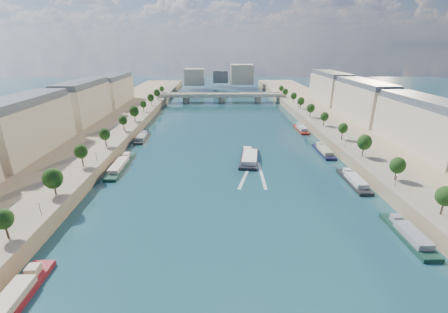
{
  "coord_description": "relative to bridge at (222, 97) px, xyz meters",
  "views": [
    {
      "loc": [
        -5.14,
        -41.08,
        48.11
      ],
      "look_at": [
        -2.22,
        74.33,
        5.0
      ],
      "focal_mm": 24.0,
      "sensor_mm": 36.0,
      "label": 1
    }
  ],
  "objects": [
    {
      "name": "pave_right",
      "position": [
        57.0,
        -126.54,
        -0.03
      ],
      "size": [
        14.0,
        520.0,
        0.1
      ],
      "primitive_type": "cube",
      "color": "gray",
      "rests_on": "quay_right"
    },
    {
      "name": "trees_left",
      "position": [
        -55.0,
        -124.54,
        5.39
      ],
      "size": [
        4.8,
        268.8,
        8.26
      ],
      "color": "#382B1E",
      "rests_on": "ground"
    },
    {
      "name": "moored_barges_right",
      "position": [
        45.5,
        -168.6,
        -4.24
      ],
      "size": [
        5.0,
        163.66,
        3.6
      ],
      "color": "black",
      "rests_on": "ground"
    },
    {
      "name": "moored_barges_left",
      "position": [
        -45.5,
        -184.51,
        -4.24
      ],
      "size": [
        5.0,
        158.22,
        3.6
      ],
      "color": "#161632",
      "rests_on": "ground"
    },
    {
      "name": "ground",
      "position": [
        0.0,
        -126.54,
        -5.08
      ],
      "size": [
        700.0,
        700.0,
        0.0
      ],
      "primitive_type": "plane",
      "color": "#0B2A32",
      "rests_on": "ground"
    },
    {
      "name": "buildings_right",
      "position": [
        85.0,
        -114.54,
        11.37
      ],
      "size": [
        16.0,
        226.0,
        23.2
      ],
      "color": "beige",
      "rests_on": "ground"
    },
    {
      "name": "wake",
      "position": [
        9.29,
        -159.85,
        -5.06
      ],
      "size": [
        11.48,
        26.02,
        0.04
      ],
      "color": "silver",
      "rests_on": "ground"
    },
    {
      "name": "bridge",
      "position": [
        0.0,
        0.0,
        0.0
      ],
      "size": [
        112.0,
        12.0,
        8.15
      ],
      "color": "#C1B79E",
      "rests_on": "ground"
    },
    {
      "name": "tour_barge",
      "position": [
        9.29,
        -143.21,
        -4.12
      ],
      "size": [
        11.42,
        27.17,
        3.68
      ],
      "rotation": [
        0.0,
        0.0,
        -0.15
      ],
      "color": "black",
      "rests_on": "ground"
    },
    {
      "name": "pave_left",
      "position": [
        -57.0,
        -126.54,
        -0.03
      ],
      "size": [
        14.0,
        520.0,
        0.1
      ],
      "primitive_type": "cube",
      "color": "gray",
      "rests_on": "quay_left"
    },
    {
      "name": "buildings_left",
      "position": [
        -85.0,
        -114.54,
        11.37
      ],
      "size": [
        16.0,
        226.0,
        23.2
      ],
      "color": "beige",
      "rests_on": "ground"
    },
    {
      "name": "trees_right",
      "position": [
        55.0,
        -116.54,
        5.39
      ],
      "size": [
        4.8,
        268.8,
        8.26
      ],
      "color": "#382B1E",
      "rests_on": "ground"
    },
    {
      "name": "lamps_left",
      "position": [
        -52.5,
        -136.54,
        2.7
      ],
      "size": [
        0.36,
        200.36,
        4.28
      ],
      "color": "black",
      "rests_on": "ground"
    },
    {
      "name": "quay_right",
      "position": [
        72.0,
        -126.54,
        -2.58
      ],
      "size": [
        44.0,
        520.0,
        5.0
      ],
      "primitive_type": "cube",
      "color": "#9E8460",
      "rests_on": "ground"
    },
    {
      "name": "skyline",
      "position": [
        3.19,
        92.98,
        9.57
      ],
      "size": [
        79.0,
        42.0,
        22.0
      ],
      "color": "beige",
      "rests_on": "ground"
    },
    {
      "name": "lamps_right",
      "position": [
        52.5,
        -121.54,
        2.7
      ],
      "size": [
        0.36,
        200.36,
        4.28
      ],
      "color": "black",
      "rests_on": "ground"
    },
    {
      "name": "quay_left",
      "position": [
        -72.0,
        -126.54,
        -2.58
      ],
      "size": [
        44.0,
        520.0,
        5.0
      ],
      "primitive_type": "cube",
      "color": "#9E8460",
      "rests_on": "ground"
    }
  ]
}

